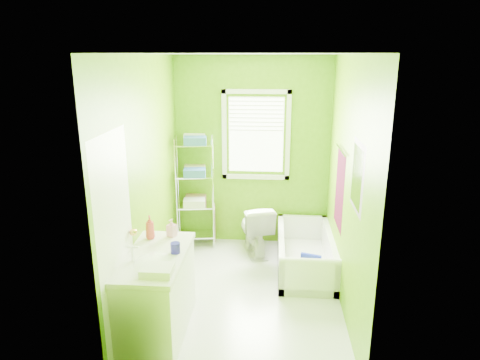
# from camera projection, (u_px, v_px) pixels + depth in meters

# --- Properties ---
(ground) EXTENTS (2.90, 2.90, 0.00)m
(ground) POSITION_uv_depth(u_px,v_px,m) (245.00, 293.00, 4.83)
(ground) COLOR silver
(ground) RESTS_ON ground
(room_envelope) EXTENTS (2.14, 2.94, 2.62)m
(room_envelope) POSITION_uv_depth(u_px,v_px,m) (245.00, 160.00, 4.40)
(room_envelope) COLOR #568E06
(room_envelope) RESTS_ON ground
(window) EXTENTS (0.92, 0.05, 1.22)m
(window) POSITION_uv_depth(u_px,v_px,m) (256.00, 131.00, 5.74)
(window) COLOR white
(window) RESTS_ON ground
(door) EXTENTS (0.09, 0.80, 2.00)m
(door) POSITION_uv_depth(u_px,v_px,m) (117.00, 247.00, 3.68)
(door) COLOR white
(door) RESTS_ON ground
(right_wall_decor) EXTENTS (0.04, 1.48, 1.17)m
(right_wall_decor) POSITION_uv_depth(u_px,v_px,m) (346.00, 184.00, 4.36)
(right_wall_decor) COLOR #480821
(right_wall_decor) RESTS_ON ground
(bathtub) EXTENTS (0.67, 1.44, 0.47)m
(bathtub) POSITION_uv_depth(u_px,v_px,m) (305.00, 258.00, 5.35)
(bathtub) COLOR white
(bathtub) RESTS_ON ground
(toilet) EXTENTS (0.57, 0.78, 0.71)m
(toilet) POSITION_uv_depth(u_px,v_px,m) (255.00, 228.00, 5.73)
(toilet) COLOR white
(toilet) RESTS_ON ground
(vanity) EXTENTS (0.56, 1.09, 1.06)m
(vanity) POSITION_uv_depth(u_px,v_px,m) (157.00, 292.00, 4.03)
(vanity) COLOR white
(vanity) RESTS_ON ground
(wire_shelf_unit) EXTENTS (0.56, 0.45, 1.56)m
(wire_shelf_unit) POSITION_uv_depth(u_px,v_px,m) (196.00, 179.00, 5.85)
(wire_shelf_unit) COLOR silver
(wire_shelf_unit) RESTS_ON ground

